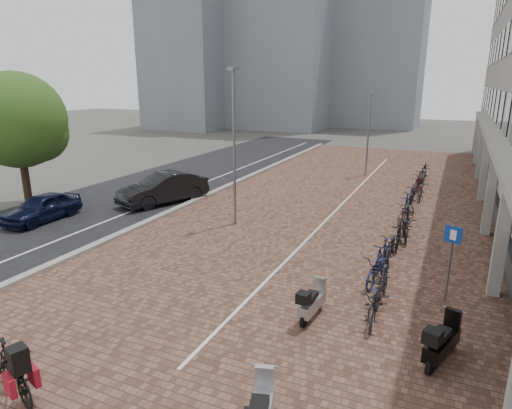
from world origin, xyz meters
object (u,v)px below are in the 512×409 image
object	(u,v)px
hero_bike	(12,369)
scooter_mid	(442,340)
car_dark	(163,188)
parking_sign	(451,252)
scooter_front	(312,301)
car_navy	(42,207)

from	to	relation	value
hero_bike	scooter_mid	xyz separation A→B (m)	(7.92, 4.81, -0.03)
car_dark	scooter_mid	xyz separation A→B (m)	(14.00, -8.69, -0.22)
hero_bike	scooter_mid	bearing A→B (deg)	-40.63
hero_bike	parking_sign	bearing A→B (deg)	-26.53
parking_sign	scooter_mid	bearing A→B (deg)	-67.59
scooter_mid	hero_bike	bearing A→B (deg)	-131.07
scooter_front	parking_sign	size ratio (longest dim) A/B	0.65
car_dark	car_navy	bearing A→B (deg)	-101.87
car_dark	scooter_front	xyz separation A→B (m)	(10.72, -8.03, -0.28)
car_dark	hero_bike	world-z (taller)	car_dark
car_navy	scooter_front	world-z (taller)	car_navy
car_navy	hero_bike	xyz separation A→B (m)	(9.30, -8.62, -0.03)
car_dark	hero_bike	bearing A→B (deg)	-44.19
car_navy	parking_sign	distance (m)	17.25
scooter_front	car_dark	bearing A→B (deg)	148.55
hero_bike	scooter_mid	world-z (taller)	hero_bike
car_navy	car_dark	xyz separation A→B (m)	(3.22, 4.87, 0.16)
hero_bike	scooter_front	size ratio (longest dim) A/B	1.34
parking_sign	car_dark	bearing A→B (deg)	-178.96
scooter_front	hero_bike	bearing A→B (deg)	-124.90
car_navy	scooter_mid	world-z (taller)	car_navy
car_navy	scooter_front	distance (m)	14.29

